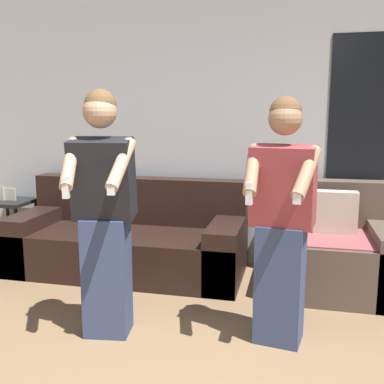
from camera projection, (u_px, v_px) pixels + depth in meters
wall_back at (245, 128)px, 4.35m from camera, size 6.98×0.07×2.70m
couch at (130, 241)px, 4.31m from camera, size 2.18×0.91×0.86m
armchair at (333, 252)px, 3.85m from camera, size 0.93×0.90×0.90m
side_table at (11, 209)px, 4.77m from camera, size 0.44×0.45×0.74m
person_left at (104, 214)px, 2.95m from camera, size 0.45×0.52×1.65m
person_right at (282, 222)px, 2.86m from camera, size 0.46×0.51×1.60m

